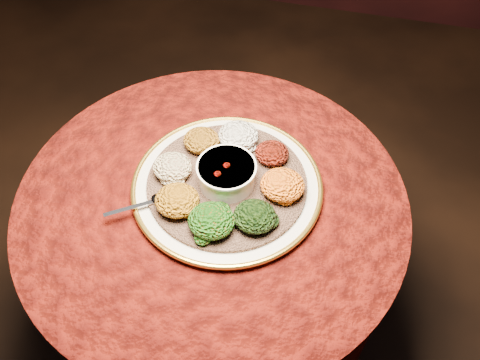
# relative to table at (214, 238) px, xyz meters

# --- Properties ---
(table) EXTENTS (0.96, 0.96, 0.73)m
(table) POSITION_rel_table_xyz_m (0.00, 0.00, 0.00)
(table) COLOR black
(table) RESTS_ON ground
(platter) EXTENTS (0.58, 0.58, 0.02)m
(platter) POSITION_rel_table_xyz_m (0.03, 0.04, 0.19)
(platter) COLOR beige
(platter) RESTS_ON table
(injera) EXTENTS (0.48, 0.48, 0.01)m
(injera) POSITION_rel_table_xyz_m (0.03, 0.04, 0.20)
(injera) COLOR brown
(injera) RESTS_ON platter
(stew_bowl) EXTENTS (0.14, 0.14, 0.06)m
(stew_bowl) POSITION_rel_table_xyz_m (0.03, 0.04, 0.24)
(stew_bowl) COLOR white
(stew_bowl) RESTS_ON injera
(spoon) EXTENTS (0.14, 0.10, 0.01)m
(spoon) POSITION_rel_table_xyz_m (-0.12, -0.06, 0.21)
(spoon) COLOR silver
(spoon) RESTS_ON injera
(portion_ayib) EXTENTS (0.10, 0.10, 0.05)m
(portion_ayib) POSITION_rel_table_xyz_m (0.03, 0.17, 0.23)
(portion_ayib) COLOR silver
(portion_ayib) RESTS_ON injera
(portion_kitfo) EXTENTS (0.09, 0.08, 0.04)m
(portion_kitfo) POSITION_rel_table_xyz_m (0.12, 0.14, 0.23)
(portion_kitfo) COLOR black
(portion_kitfo) RESTS_ON injera
(portion_tikil) EXTENTS (0.11, 0.10, 0.05)m
(portion_tikil) POSITION_rel_table_xyz_m (0.17, 0.04, 0.23)
(portion_tikil) COLOR #B0800E
(portion_tikil) RESTS_ON injera
(portion_gomen) EXTENTS (0.10, 0.09, 0.05)m
(portion_gomen) POSITION_rel_table_xyz_m (0.12, -0.06, 0.23)
(portion_gomen) COLOR black
(portion_gomen) RESTS_ON injera
(portion_mixveg) EXTENTS (0.11, 0.10, 0.05)m
(portion_mixveg) POSITION_rel_table_xyz_m (0.03, -0.10, 0.23)
(portion_mixveg) COLOR #9E2E0A
(portion_mixveg) RESTS_ON injera
(portion_kik) EXTENTS (0.10, 0.10, 0.05)m
(portion_kik) POSITION_rel_table_xyz_m (-0.06, -0.06, 0.23)
(portion_kik) COLOR #9D5E0D
(portion_kik) RESTS_ON injera
(portion_timatim) EXTENTS (0.10, 0.09, 0.05)m
(portion_timatim) POSITION_rel_table_xyz_m (-0.10, 0.03, 0.23)
(portion_timatim) COLOR maroon
(portion_timatim) RESTS_ON injera
(portion_shiro) EXTENTS (0.09, 0.09, 0.04)m
(portion_shiro) POSITION_rel_table_xyz_m (-0.06, 0.14, 0.23)
(portion_shiro) COLOR #874E10
(portion_shiro) RESTS_ON injera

